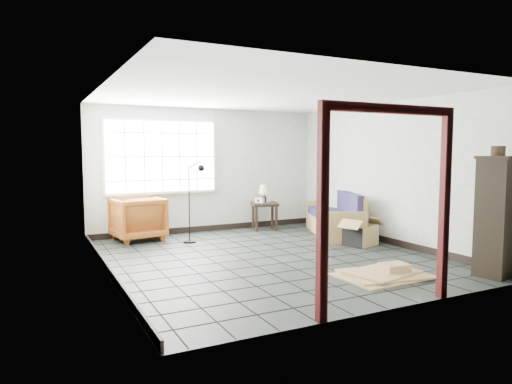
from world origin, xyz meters
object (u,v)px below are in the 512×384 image
side_table (265,207)px  futon_sofa (337,219)px  tall_shelf (494,216)px  armchair (137,216)px

side_table → futon_sofa: bearing=-48.9°
tall_shelf → armchair: bearing=117.6°
tall_shelf → side_table: bearing=91.5°
side_table → tall_shelf: size_ratio=0.41×
futon_sofa → side_table: futon_sofa is taller
futon_sofa → armchair: 3.99m
futon_sofa → tall_shelf: 3.58m
armchair → tall_shelf: bearing=119.9°
side_table → tall_shelf: tall_shelf is taller
futon_sofa → side_table: size_ratio=3.16×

